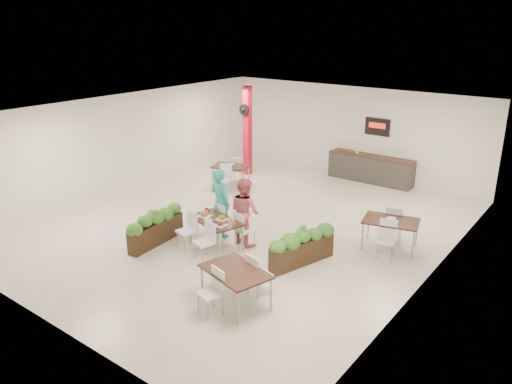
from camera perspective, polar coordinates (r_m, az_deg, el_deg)
ground at (r=13.90m, az=-0.83°, el=-3.76°), size 12.00×12.00×0.00m
room_shell at (r=13.24m, az=-0.87°, el=4.26°), size 10.10×12.10×3.22m
red_column at (r=18.03m, az=-1.00°, el=7.09°), size 0.40×0.41×3.20m
service_counter at (r=17.87m, az=12.95°, el=2.69°), size 3.00×0.64×2.20m
main_table at (r=12.36m, az=-4.69°, el=-3.63°), size 1.60×1.88×0.92m
diner_man at (r=12.96m, az=-4.10°, el=-1.22°), size 0.75×0.59×1.82m
diner_woman at (r=12.49m, az=-1.32°, el=-2.21°), size 0.98×0.85×1.72m
planter_left at (r=12.84m, az=-11.40°, el=-3.73°), size 0.55×1.86×0.97m
planter_right at (r=11.61m, az=5.30°, el=-6.01°), size 0.80×1.82×0.98m
side_table_a at (r=16.82m, az=-2.90°, el=2.61°), size 1.36×1.67×0.92m
side_table_b at (r=12.72m, az=15.15°, el=-3.58°), size 1.50×1.67×0.92m
side_table_c at (r=9.96m, az=-2.36°, el=-9.51°), size 1.56×1.67×0.92m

